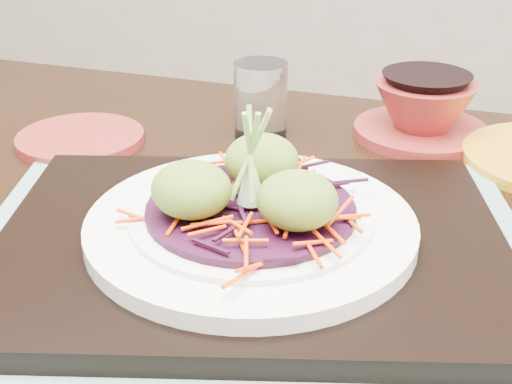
% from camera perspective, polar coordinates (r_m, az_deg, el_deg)
% --- Properties ---
extents(dining_table, '(1.34, 0.97, 0.78)m').
position_cam_1_polar(dining_table, '(0.71, -0.51, -10.88)').
color(dining_table, black).
rests_on(dining_table, ground).
extents(placemat, '(0.56, 0.47, 0.00)m').
position_cam_1_polar(placemat, '(0.62, -0.40, -5.10)').
color(placemat, gray).
rests_on(placemat, dining_table).
extents(serving_tray, '(0.48, 0.40, 0.02)m').
position_cam_1_polar(serving_tray, '(0.61, -0.40, -4.15)').
color(serving_tray, black).
rests_on(serving_tray, placemat).
extents(white_plate, '(0.28, 0.28, 0.02)m').
position_cam_1_polar(white_plate, '(0.60, -0.41, -2.60)').
color(white_plate, white).
rests_on(white_plate, serving_tray).
extents(cabbage_bed, '(0.18, 0.18, 0.01)m').
position_cam_1_polar(cabbage_bed, '(0.60, -0.41, -1.41)').
color(cabbage_bed, black).
rests_on(cabbage_bed, white_plate).
extents(carrot_julienne, '(0.22, 0.22, 0.01)m').
position_cam_1_polar(carrot_julienne, '(0.59, -0.42, -0.67)').
color(carrot_julienne, '#DD3B03').
rests_on(carrot_julienne, cabbage_bed).
extents(guacamole_scoops, '(0.15, 0.14, 0.05)m').
position_cam_1_polar(guacamole_scoops, '(0.59, -0.44, 0.72)').
color(guacamole_scoops, '#5D7122').
rests_on(guacamole_scoops, cabbage_bed).
extents(scallion_garnish, '(0.06, 0.06, 0.10)m').
position_cam_1_polar(scallion_garnish, '(0.58, -0.43, 2.66)').
color(scallion_garnish, '#7BB147').
rests_on(scallion_garnish, cabbage_bed).
extents(terracotta_side_plate, '(0.19, 0.19, 0.01)m').
position_cam_1_polar(terracotta_side_plate, '(0.88, -13.88, 4.17)').
color(terracotta_side_plate, maroon).
rests_on(terracotta_side_plate, dining_table).
extents(water_glass, '(0.08, 0.08, 0.09)m').
position_cam_1_polar(water_glass, '(0.86, 0.39, 7.36)').
color(water_glass, white).
rests_on(water_glass, dining_table).
extents(terracotta_bowl_set, '(0.18, 0.18, 0.07)m').
position_cam_1_polar(terracotta_bowl_set, '(0.88, 13.22, 6.21)').
color(terracotta_bowl_set, maroon).
rests_on(terracotta_bowl_set, dining_table).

